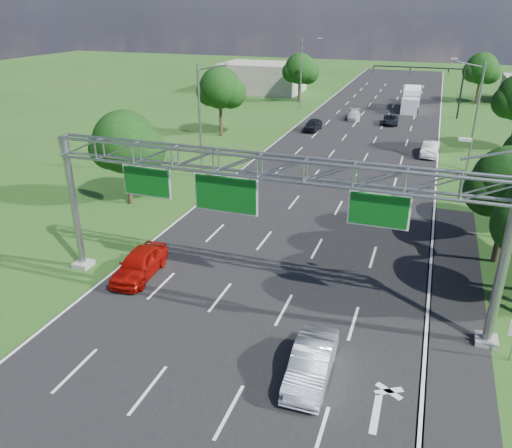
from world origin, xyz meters
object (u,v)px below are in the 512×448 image
at_px(red_coupe, 139,264).
at_px(silver_sedan, 311,363).
at_px(sign_gantry, 261,178).
at_px(box_truck, 411,100).
at_px(traffic_signal, 435,79).

height_order(red_coupe, silver_sedan, red_coupe).
xyz_separation_m(sign_gantry, box_truck, (4.14, 57.35, -5.38)).
bearing_deg(sign_gantry, silver_sedan, -51.58).
distance_m(silver_sedan, box_truck, 62.37).
relative_size(red_coupe, silver_sedan, 1.02).
distance_m(sign_gantry, traffic_signal, 53.51).
bearing_deg(box_truck, silver_sedan, -91.32).
bearing_deg(box_truck, traffic_signal, -56.46).
bearing_deg(silver_sedan, red_coupe, 154.12).
xyz_separation_m(sign_gantry, silver_sedan, (3.98, -5.02, -6.14)).
bearing_deg(box_truck, sign_gantry, -95.31).
xyz_separation_m(red_coupe, silver_sedan, (11.43, -5.16, -0.04)).
xyz_separation_m(traffic_signal, red_coupe, (-14.60, -52.86, -4.37)).
bearing_deg(traffic_signal, red_coupe, -105.44).
xyz_separation_m(traffic_signal, silver_sedan, (-3.17, -58.02, -4.41)).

